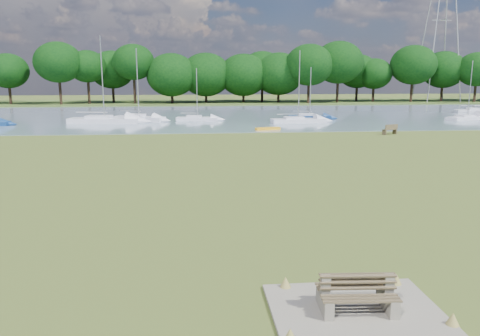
{
  "coord_description": "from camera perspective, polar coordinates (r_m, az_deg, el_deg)",
  "views": [
    {
      "loc": [
        -3.88,
        -24.32,
        5.83
      ],
      "look_at": [
        -1.73,
        -2.0,
        1.3
      ],
      "focal_mm": 35.0,
      "sensor_mm": 36.0,
      "label": 1
    }
  ],
  "objects": [
    {
      "name": "far_bank",
      "position": [
        96.58,
        -3.24,
        7.94
      ],
      "size": [
        220.0,
        20.0,
        0.4
      ],
      "primitive_type": "cube",
      "color": "#4C6626",
      "rests_on": "ground"
    },
    {
      "name": "ground",
      "position": [
        25.31,
        3.46,
        -1.92
      ],
      "size": [
        220.0,
        220.0,
        0.0
      ],
      "primitive_type": "plane",
      "color": "brown"
    },
    {
      "name": "kayak",
      "position": [
        49.24,
        3.41,
        4.82
      ],
      "size": [
        2.73,
        1.23,
        0.27
      ],
      "primitive_type": "cube",
      "rotation": [
        0.0,
        0.0,
        0.24
      ],
      "color": "#FDAE1A",
      "rests_on": "river"
    },
    {
      "name": "sailboat_3",
      "position": [
        58.56,
        -16.28,
        5.81
      ],
      "size": [
        8.66,
        3.46,
        10.12
      ],
      "rotation": [
        0.0,
        0.0,
        -0.13
      ],
      "color": "silver",
      "rests_on": "river"
    },
    {
      "name": "sailboat_4",
      "position": [
        78.85,
        27.18,
        6.3
      ],
      "size": [
        7.24,
        3.16,
        8.87
      ],
      "rotation": [
        0.0,
        0.0,
        -0.18
      ],
      "color": "silver",
      "rests_on": "river"
    },
    {
      "name": "sailboat_9",
      "position": [
        59.3,
        -5.28,
        6.16
      ],
      "size": [
        5.39,
        2.17,
        6.45
      ],
      "rotation": [
        0.0,
        0.0,
        -0.14
      ],
      "color": "silver",
      "rests_on": "river"
    },
    {
      "name": "sailboat_5",
      "position": [
        59.79,
        -12.28,
        6.12
      ],
      "size": [
        6.69,
        4.29,
        8.8
      ],
      "rotation": [
        0.0,
        0.0,
        -0.42
      ],
      "color": "silver",
      "rests_on": "river"
    },
    {
      "name": "riverbank_bench",
      "position": [
        48.0,
        17.85,
        4.5
      ],
      "size": [
        1.69,
        1.09,
        1.0
      ],
      "rotation": [
        0.0,
        0.0,
        0.4
      ],
      "color": "brown",
      "rests_on": "ground"
    },
    {
      "name": "sailboat_2",
      "position": [
        61.56,
        8.42,
        6.31
      ],
      "size": [
        5.56,
        2.59,
        6.61
      ],
      "rotation": [
        0.0,
        0.0,
        -0.21
      ],
      "color": "navy",
      "rests_on": "river"
    },
    {
      "name": "river",
      "position": [
        66.69,
        -2.17,
        6.4
      ],
      "size": [
        220.0,
        40.0,
        0.1
      ],
      "primitive_type": "cube",
      "color": "slate",
      "rests_on": "ground"
    },
    {
      "name": "tree_line",
      "position": [
        92.34,
        -4.62,
        12.05
      ],
      "size": [
        138.47,
        9.61,
        11.63
      ],
      "color": "black",
      "rests_on": "far_bank"
    },
    {
      "name": "concrete_pad",
      "position": [
        12.45,
        13.92,
        -16.6
      ],
      "size": [
        4.2,
        3.2,
        0.1
      ],
      "primitive_type": "cube",
      "color": "gray",
      "rests_on": "ground"
    },
    {
      "name": "sailboat_1",
      "position": [
        66.8,
        25.95,
        5.64
      ],
      "size": [
        6.56,
        4.11,
        7.39
      ],
      "rotation": [
        0.0,
        0.0,
        0.4
      ],
      "color": "silver",
      "rests_on": "river"
    },
    {
      "name": "bench_pair",
      "position": [
        12.24,
        14.03,
        -14.69
      ],
      "size": [
        1.94,
        1.22,
        1.01
      ],
      "rotation": [
        0.0,
        0.0,
        -0.06
      ],
      "color": "gray",
      "rests_on": "concrete_pad"
    },
    {
      "name": "sailboat_0",
      "position": [
        56.9,
        7.04,
        5.95
      ],
      "size": [
        6.63,
        2.32,
        8.48
      ],
      "rotation": [
        0.0,
        0.0,
        0.08
      ],
      "color": "silver",
      "rests_on": "river"
    }
  ]
}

